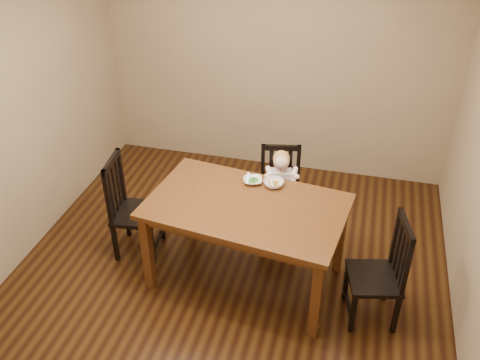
% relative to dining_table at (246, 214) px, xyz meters
% --- Properties ---
extents(room, '(4.01, 4.01, 2.71)m').
position_rel_dining_table_xyz_m(room, '(-0.16, 0.09, 0.61)').
color(room, '#3C230C').
rests_on(room, ground).
extents(dining_table, '(1.79, 1.22, 0.84)m').
position_rel_dining_table_xyz_m(dining_table, '(0.00, 0.00, 0.00)').
color(dining_table, '#492711').
rests_on(dining_table, room).
extents(chair_child, '(0.48, 0.46, 0.94)m').
position_rel_dining_table_xyz_m(chair_child, '(0.16, 0.78, -0.29)').
color(chair_child, black).
rests_on(chair_child, room).
extents(chair_left, '(0.47, 0.49, 1.02)m').
position_rel_dining_table_xyz_m(chair_left, '(-1.16, 0.14, -0.25)').
color(chair_left, black).
rests_on(chair_left, room).
extents(chair_right, '(0.50, 0.51, 0.99)m').
position_rel_dining_table_xyz_m(chair_right, '(1.17, -0.17, -0.26)').
color(chair_right, black).
rests_on(chair_right, room).
extents(toddler, '(0.36, 0.41, 0.50)m').
position_rel_dining_table_xyz_m(toddler, '(0.17, 0.74, -0.16)').
color(toddler, silver).
rests_on(toddler, chair_child).
extents(bowl_peas, '(0.21, 0.21, 0.04)m').
position_rel_dining_table_xyz_m(bowl_peas, '(-0.02, 0.34, 0.12)').
color(bowl_peas, white).
rests_on(bowl_peas, dining_table).
extents(bowl_veg, '(0.24, 0.24, 0.06)m').
position_rel_dining_table_xyz_m(bowl_veg, '(0.17, 0.33, 0.13)').
color(bowl_veg, white).
rests_on(bowl_veg, dining_table).
extents(fork, '(0.03, 0.13, 0.05)m').
position_rel_dining_table_xyz_m(fork, '(-0.07, 0.33, 0.14)').
color(fork, silver).
rests_on(fork, bowl_peas).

